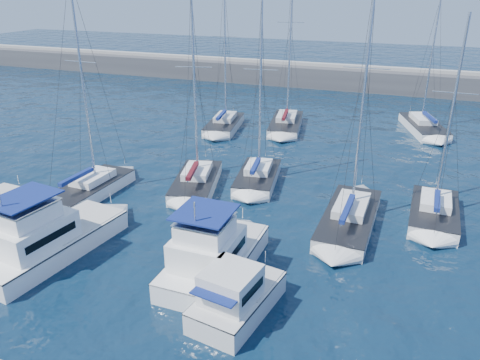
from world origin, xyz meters
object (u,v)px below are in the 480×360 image
(motor_yacht_port_inner, at_px, (46,240))
(motor_yacht_stbd_inner, at_px, (212,256))
(sailboat_back_b, at_px, (286,124))
(sailboat_back_c, at_px, (423,126))
(motor_yacht_stbd_outer, at_px, (236,298))
(sailboat_mid_c, at_px, (258,177))
(sailboat_mid_e, at_px, (434,213))
(sailboat_mid_a, at_px, (90,188))
(sailboat_mid_d, at_px, (349,218))
(sailboat_mid_b, at_px, (196,181))
(sailboat_back_a, at_px, (224,124))

(motor_yacht_port_inner, height_order, motor_yacht_stbd_inner, same)
(sailboat_back_b, relative_size, sailboat_back_c, 1.29)
(motor_yacht_stbd_outer, bearing_deg, sailboat_back_b, 110.13)
(sailboat_mid_c, xyz_separation_m, sailboat_back_b, (-1.86, 15.50, 0.01))
(sailboat_mid_e, bearing_deg, motor_yacht_stbd_outer, -121.79)
(sailboat_mid_a, height_order, sailboat_mid_d, sailboat_mid_d)
(motor_yacht_stbd_inner, xyz_separation_m, sailboat_mid_b, (-5.90, 10.38, -0.60))
(sailboat_mid_d, bearing_deg, sailboat_back_c, 81.09)
(sailboat_mid_d, bearing_deg, sailboat_mid_c, 151.42)
(sailboat_mid_a, relative_size, sailboat_mid_b, 1.07)
(sailboat_mid_c, bearing_deg, motor_yacht_stbd_outer, -83.94)
(sailboat_mid_d, bearing_deg, motor_yacht_port_inner, -146.59)
(motor_yacht_port_inner, relative_size, sailboat_mid_b, 0.65)
(motor_yacht_port_inner, xyz_separation_m, sailboat_back_a, (0.03, 27.59, -0.59))
(motor_yacht_stbd_outer, bearing_deg, sailboat_mid_c, 113.94)
(motor_yacht_stbd_inner, distance_m, sailboat_mid_d, 10.45)
(motor_yacht_stbd_inner, bearing_deg, sailboat_mid_d, 53.69)
(sailboat_mid_c, bearing_deg, sailboat_back_b, 88.30)
(motor_yacht_port_inner, height_order, sailboat_back_a, sailboat_back_a)
(motor_yacht_stbd_outer, xyz_separation_m, sailboat_mid_b, (-8.32, 13.13, -0.41))
(motor_yacht_port_inner, bearing_deg, sailboat_mid_b, 79.83)
(motor_yacht_stbd_inner, relative_size, sailboat_back_a, 0.51)
(sailboat_mid_a, bearing_deg, motor_yacht_port_inner, -66.36)
(motor_yacht_stbd_outer, bearing_deg, sailboat_back_a, 122.51)
(sailboat_mid_c, bearing_deg, sailboat_back_a, 113.73)
(sailboat_mid_b, xyz_separation_m, sailboat_back_c, (16.59, 22.31, -0.02))
(motor_yacht_stbd_outer, xyz_separation_m, sailboat_back_c, (8.28, 35.44, -0.43))
(sailboat_mid_e, distance_m, sailboat_back_b, 22.89)
(sailboat_mid_a, xyz_separation_m, sailboat_mid_d, (19.22, 1.91, -0.01))
(motor_yacht_stbd_outer, relative_size, sailboat_mid_c, 0.40)
(motor_yacht_port_inner, xyz_separation_m, sailboat_mid_a, (-3.09, 8.19, -0.59))
(motor_yacht_stbd_inner, height_order, sailboat_mid_a, sailboat_mid_a)
(sailboat_mid_b, distance_m, sailboat_back_a, 15.94)
(sailboat_mid_e, relative_size, sailboat_back_c, 0.99)
(motor_yacht_port_inner, distance_m, sailboat_back_c, 40.12)
(sailboat_mid_c, bearing_deg, sailboat_mid_e, -15.86)
(sailboat_back_b, bearing_deg, sailboat_mid_a, -122.43)
(sailboat_mid_b, relative_size, sailboat_back_a, 0.95)
(motor_yacht_stbd_outer, xyz_separation_m, sailboat_mid_c, (-4.08, 15.66, -0.40))
(sailboat_mid_d, xyz_separation_m, sailboat_back_b, (-9.80, 20.08, 0.02))
(motor_yacht_port_inner, distance_m, motor_yacht_stbd_outer, 12.30)
(motor_yacht_stbd_outer, xyz_separation_m, sailboat_mid_d, (3.87, 11.08, -0.41))
(sailboat_mid_c, xyz_separation_m, sailboat_back_c, (12.35, 19.78, -0.03))
(motor_yacht_stbd_outer, relative_size, sailboat_mid_d, 0.35)
(sailboat_mid_b, bearing_deg, sailboat_back_b, 68.25)
(sailboat_mid_a, relative_size, sailboat_mid_c, 1.11)
(sailboat_mid_e, height_order, sailboat_back_a, sailboat_back_a)
(sailboat_mid_e, bearing_deg, sailboat_back_c, 93.84)
(motor_yacht_stbd_outer, distance_m, sailboat_mid_d, 11.75)
(sailboat_mid_d, xyz_separation_m, sailboat_back_c, (4.41, 24.35, -0.02))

